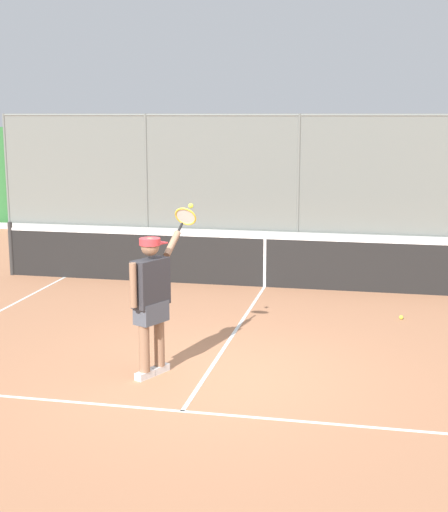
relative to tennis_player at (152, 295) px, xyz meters
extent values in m
plane|color=#B27551|center=(-0.65, -0.09, -1.02)|extent=(60.00, 60.00, 0.00)
cube|color=white|center=(-0.65, 1.02, -1.02)|extent=(6.23, 0.05, 0.01)
cube|color=white|center=(-0.65, -1.94, -1.02)|extent=(0.05, 5.94, 0.01)
cylinder|color=slate|center=(-0.65, -10.59, 0.57)|extent=(0.07, 0.07, 3.18)
cylinder|color=slate|center=(3.45, -10.59, 0.57)|extent=(0.07, 0.07, 3.18)
cylinder|color=slate|center=(7.54, -10.59, 0.57)|extent=(0.07, 0.07, 3.18)
cylinder|color=slate|center=(-0.65, -10.59, 2.12)|extent=(16.38, 0.05, 0.05)
cube|color=slate|center=(-0.65, -10.59, 0.57)|extent=(16.38, 0.02, 3.18)
cube|color=#2D6B33|center=(-0.65, -11.24, 0.38)|extent=(19.38, 0.90, 2.80)
cube|color=silver|center=(-0.65, -10.41, -0.95)|extent=(17.38, 0.18, 0.15)
cylinder|color=#2D2D2D|center=(4.48, -4.91, -0.49)|extent=(0.09, 0.09, 1.07)
cube|color=black|center=(-0.65, -4.91, -0.57)|extent=(10.16, 0.02, 0.91)
cube|color=white|center=(-0.65, -4.91, -0.09)|extent=(10.16, 0.04, 0.05)
cube|color=white|center=(-0.65, -4.91, -0.57)|extent=(0.05, 0.04, 0.91)
cube|color=silver|center=(0.06, 0.14, -0.98)|extent=(0.21, 0.28, 0.09)
cylinder|color=#8C664C|center=(0.06, 0.14, -0.53)|extent=(0.13, 0.13, 0.80)
cube|color=silver|center=(-0.05, -0.10, -0.98)|extent=(0.21, 0.28, 0.09)
cylinder|color=#8C664C|center=(-0.05, -0.10, -0.53)|extent=(0.13, 0.13, 0.80)
cube|color=#474C56|center=(0.00, 0.02, -0.21)|extent=(0.38, 0.47, 0.26)
cube|color=#2D2D33|center=(0.00, 0.02, 0.16)|extent=(0.40, 0.54, 0.58)
cylinder|color=#8C664C|center=(0.13, 0.29, 0.18)|extent=(0.08, 0.08, 0.53)
cylinder|color=#8C664C|center=(-0.15, -0.42, 0.56)|extent=(0.14, 0.40, 0.30)
sphere|color=#8C664C|center=(0.00, 0.02, 0.60)|extent=(0.22, 0.22, 0.22)
cylinder|color=red|center=(0.00, 0.02, 0.66)|extent=(0.34, 0.34, 0.08)
cube|color=red|center=(-0.05, -0.09, 0.63)|extent=(0.26, 0.26, 0.02)
cylinder|color=black|center=(-0.18, -0.66, 0.72)|extent=(0.06, 0.17, 0.13)
torus|color=gold|center=(-0.21, -0.85, 0.85)|extent=(0.32, 0.22, 0.26)
cylinder|color=silver|center=(-0.21, -0.85, 0.85)|extent=(0.27, 0.17, 0.21)
sphere|color=#CCDB33|center=(-0.24, -1.03, 0.97)|extent=(0.07, 0.07, 0.07)
sphere|color=#C1D138|center=(-3.09, -3.18, -0.99)|extent=(0.07, 0.07, 0.07)
camera|label=1|loc=(-2.62, 8.25, 2.17)|focal=51.27mm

